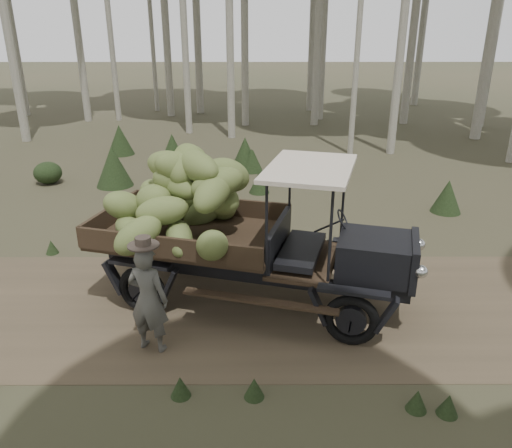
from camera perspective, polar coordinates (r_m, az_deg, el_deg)
The scene contains 5 objects.
ground at distance 9.03m, azimuth -14.52°, elevation -9.23°, with size 120.00×120.00×0.00m, color #473D2B.
dirt_track at distance 9.03m, azimuth -14.52°, elevation -9.21°, with size 70.00×4.00×0.01m, color brown.
banana_truck at distance 8.46m, azimuth -4.95°, elevation 1.60°, with size 5.74×3.33×2.82m.
farmer at distance 7.48m, azimuth -12.22°, elevation -8.27°, with size 0.71×0.57×1.83m.
undergrowth at distance 8.47m, azimuth -11.78°, elevation -7.01°, with size 23.72×21.69×1.33m.
Camera 1 is at (2.21, -7.47, 4.56)m, focal length 35.00 mm.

